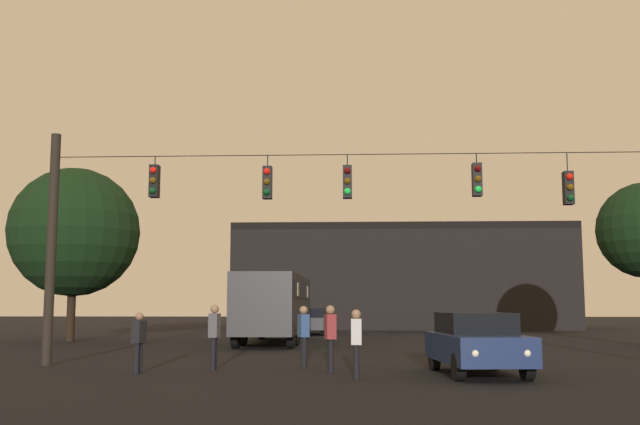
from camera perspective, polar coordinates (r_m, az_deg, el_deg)
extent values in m
plane|color=black|center=(28.96, 2.95, -10.43)|extent=(168.00, 168.00, 0.00)
cylinder|color=black|center=(23.15, -19.76, -2.53)|extent=(0.28, 0.28, 6.73)
cylinder|color=black|center=(21.78, 2.95, 4.43)|extent=(17.89, 0.02, 0.02)
cylinder|color=black|center=(22.52, -12.44, 3.84)|extent=(0.03, 0.03, 0.26)
cube|color=black|center=(22.41, -12.48, 2.33)|extent=(0.26, 0.32, 0.95)
sphere|color=red|center=(22.29, -12.58, 3.17)|extent=(0.20, 0.20, 0.20)
sphere|color=#5B3D0C|center=(22.24, -12.60, 2.40)|extent=(0.20, 0.20, 0.20)
sphere|color=#0C4219|center=(22.20, -12.62, 1.64)|extent=(0.20, 0.20, 0.20)
cylinder|color=black|center=(21.89, -4.01, 3.92)|extent=(0.03, 0.03, 0.32)
cube|color=black|center=(21.78, -4.02, 2.28)|extent=(0.26, 0.32, 0.95)
sphere|color=red|center=(21.65, -4.07, 3.14)|extent=(0.20, 0.20, 0.20)
sphere|color=#5B3D0C|center=(21.60, -4.08, 2.35)|extent=(0.20, 0.20, 0.20)
sphere|color=#0C4219|center=(21.55, -4.09, 1.57)|extent=(0.20, 0.20, 0.20)
cylinder|color=black|center=(21.74, 2.09, 3.98)|extent=(0.03, 0.03, 0.32)
cube|color=black|center=(21.63, 2.10, 2.33)|extent=(0.26, 0.32, 0.95)
sphere|color=#510A0A|center=(21.51, 2.09, 3.20)|extent=(0.20, 0.20, 0.20)
sphere|color=#5B3D0C|center=(21.45, 2.09, 2.41)|extent=(0.20, 0.20, 0.20)
sphere|color=#1EE04C|center=(21.41, 2.10, 1.62)|extent=(0.20, 0.20, 0.20)
cylinder|color=black|center=(22.03, 11.81, 4.03)|extent=(0.03, 0.03, 0.28)
cube|color=black|center=(21.92, 11.85, 2.45)|extent=(0.26, 0.32, 0.95)
sphere|color=#510A0A|center=(21.80, 11.90, 3.30)|extent=(0.20, 0.20, 0.20)
sphere|color=#5B3D0C|center=(21.75, 11.92, 2.53)|extent=(0.20, 0.20, 0.20)
sphere|color=#1EE04C|center=(21.70, 11.94, 1.74)|extent=(0.20, 0.20, 0.20)
cylinder|color=black|center=(22.56, 18.28, 3.65)|extent=(0.03, 0.03, 0.54)
cube|color=black|center=(22.44, 18.36, 1.77)|extent=(0.26, 0.32, 0.95)
sphere|color=red|center=(22.31, 18.45, 2.60)|extent=(0.20, 0.20, 0.20)
sphere|color=#5B3D0C|center=(22.27, 18.48, 1.84)|extent=(0.20, 0.20, 0.20)
sphere|color=#0C4219|center=(22.22, 18.51, 1.08)|extent=(0.20, 0.20, 0.20)
cube|color=#2D2D33|center=(34.32, -3.44, -6.97)|extent=(2.54, 11.01, 2.50)
cube|color=black|center=(34.32, -3.43, -5.96)|extent=(2.57, 10.35, 0.70)
cylinder|color=black|center=(38.40, -4.47, -8.84)|extent=(0.28, 1.00, 1.00)
cylinder|color=black|center=(38.18, -1.12, -8.87)|extent=(0.28, 1.00, 1.00)
cylinder|color=black|center=(32.30, -5.87, -9.16)|extent=(0.28, 1.00, 1.00)
cylinder|color=black|center=(32.04, -1.89, -9.21)|extent=(0.28, 1.00, 1.00)
cylinder|color=black|center=(30.35, -6.44, -9.29)|extent=(0.28, 1.00, 1.00)
cylinder|color=black|center=(30.07, -2.21, -9.35)|extent=(0.28, 1.00, 1.00)
cube|color=beige|center=(37.60, -2.88, -6.05)|extent=(2.56, 0.81, 0.56)
cube|color=beige|center=(31.59, -3.98, -5.86)|extent=(2.56, 0.81, 0.56)
cube|color=navy|center=(19.15, 11.85, -10.05)|extent=(2.17, 4.44, 0.68)
cube|color=black|center=(19.28, 11.69, -8.24)|extent=(1.78, 2.45, 0.52)
cylinder|color=black|center=(18.03, 15.48, -11.22)|extent=(0.28, 0.66, 0.64)
cylinder|color=black|center=(17.62, 10.49, -11.46)|extent=(0.28, 0.66, 0.64)
cylinder|color=black|center=(20.75, 13.05, -10.71)|extent=(0.28, 0.66, 0.64)
cylinder|color=black|center=(20.39, 8.68, -10.88)|extent=(0.28, 0.66, 0.64)
sphere|color=white|center=(17.29, 15.46, -10.28)|extent=(0.18, 0.18, 0.18)
sphere|color=white|center=(16.98, 11.70, -10.45)|extent=(0.18, 0.18, 0.18)
cube|color=#2D2D33|center=(44.02, -0.66, -8.42)|extent=(1.99, 4.38, 0.68)
cube|color=black|center=(43.86, -0.68, -7.64)|extent=(1.68, 2.39, 0.52)
cylinder|color=black|center=(45.52, -1.48, -8.80)|extent=(0.25, 0.65, 0.64)
cylinder|color=black|center=(45.37, 0.53, -8.81)|extent=(0.25, 0.65, 0.64)
cylinder|color=black|center=(42.71, -1.92, -8.91)|extent=(0.25, 0.65, 0.64)
cylinder|color=black|center=(42.54, 0.22, -8.93)|extent=(0.25, 0.65, 0.64)
sphere|color=white|center=(46.17, -1.11, -8.36)|extent=(0.18, 0.18, 0.18)
sphere|color=white|center=(46.06, 0.33, -8.36)|extent=(0.18, 0.18, 0.18)
cylinder|color=black|center=(17.61, 2.79, -11.31)|extent=(0.14, 0.14, 0.80)
cylinder|color=black|center=(17.77, 2.78, -11.28)|extent=(0.14, 0.14, 0.80)
cube|color=silver|center=(17.66, 2.77, -9.04)|extent=(0.25, 0.36, 0.60)
sphere|color=#8C6B51|center=(17.65, 2.76, -7.73)|extent=(0.22, 0.22, 0.22)
cylinder|color=black|center=(20.83, -1.20, -10.61)|extent=(0.14, 0.14, 0.83)
cylinder|color=black|center=(20.98, -1.33, -10.58)|extent=(0.14, 0.14, 0.83)
cube|color=#2D4C7F|center=(20.88, -1.26, -8.60)|extent=(0.35, 0.42, 0.62)
sphere|color=#8C6B51|center=(20.87, -1.26, -7.43)|extent=(0.23, 0.23, 0.23)
cylinder|color=black|center=(19.84, -13.53, -10.71)|extent=(0.14, 0.14, 0.75)
cylinder|color=black|center=(19.70, -13.78, -10.73)|extent=(0.14, 0.14, 0.75)
cube|color=black|center=(19.73, -13.60, -8.81)|extent=(0.32, 0.41, 0.57)
sphere|color=#8C6B51|center=(19.72, -13.57, -7.69)|extent=(0.20, 0.20, 0.20)
cylinder|color=black|center=(20.56, -8.01, -10.57)|extent=(0.14, 0.14, 0.85)
cylinder|color=black|center=(20.41, -8.14, -10.59)|extent=(0.14, 0.14, 0.85)
cube|color=#4C4C56|center=(20.45, -8.03, -8.50)|extent=(0.28, 0.38, 0.64)
sphere|color=#8C6B51|center=(20.44, -8.01, -7.29)|extent=(0.23, 0.23, 0.23)
cylinder|color=black|center=(19.53, 0.74, -10.83)|extent=(0.14, 0.14, 0.84)
cylinder|color=black|center=(19.37, 0.85, -10.87)|extent=(0.14, 0.14, 0.84)
cube|color=maroon|center=(19.41, 0.79, -8.68)|extent=(0.32, 0.41, 0.63)
sphere|color=#8C6B51|center=(19.41, 0.79, -7.41)|extent=(0.23, 0.23, 0.23)
cube|color=black|center=(58.25, 6.03, -5.30)|extent=(23.95, 13.82, 6.90)
cube|color=black|center=(58.48, 5.98, -1.68)|extent=(23.95, 13.82, 0.50)
cylinder|color=black|center=(37.76, -18.40, -6.98)|extent=(0.40, 0.40, 3.04)
sphere|color=black|center=(37.92, -18.18, -1.41)|extent=(6.18, 6.18, 6.18)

